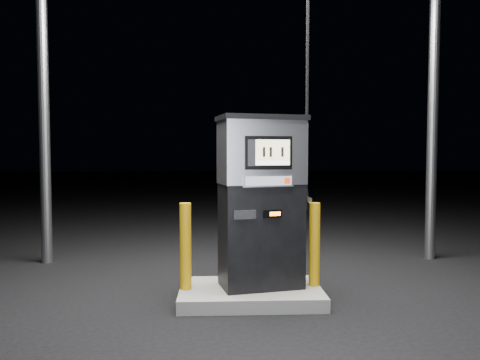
{
  "coord_description": "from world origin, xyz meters",
  "views": [
    {
      "loc": [
        -0.35,
        -5.23,
        1.66
      ],
      "look_at": [
        -0.12,
        0.0,
        1.37
      ],
      "focal_mm": 35.0,
      "sensor_mm": 36.0,
      "label": 1
    }
  ],
  "objects": [
    {
      "name": "bollard_left",
      "position": [
        -0.73,
        -0.03,
        0.63
      ],
      "size": [
        0.17,
        0.17,
        0.97
      ],
      "primitive_type": "cylinder",
      "rotation": [
        0.0,
        0.0,
        0.42
      ],
      "color": "#DB9C0C",
      "rests_on": "pump_island"
    },
    {
      "name": "ground",
      "position": [
        0.0,
        0.0,
        0.0
      ],
      "size": [
        80.0,
        80.0,
        0.0
      ],
      "primitive_type": "plane",
      "color": "black",
      "rests_on": "ground"
    },
    {
      "name": "fuel_dispenser",
      "position": [
        0.12,
        0.03,
        1.15
      ],
      "size": [
        1.12,
        0.76,
        4.03
      ],
      "rotation": [
        0.0,
        0.0,
        0.21
      ],
      "color": "black",
      "rests_on": "pump_island"
    },
    {
      "name": "pump_island",
      "position": [
        0.0,
        0.0,
        0.07
      ],
      "size": [
        1.6,
        1.0,
        0.15
      ],
      "primitive_type": "cube",
      "color": "slate",
      "rests_on": "ground"
    },
    {
      "name": "bollard_right",
      "position": [
        0.74,
        0.05,
        0.63
      ],
      "size": [
        0.17,
        0.17,
        0.96
      ],
      "primitive_type": "cylinder",
      "rotation": [
        0.0,
        0.0,
        -0.37
      ],
      "color": "#DB9C0C",
      "rests_on": "pump_island"
    }
  ]
}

